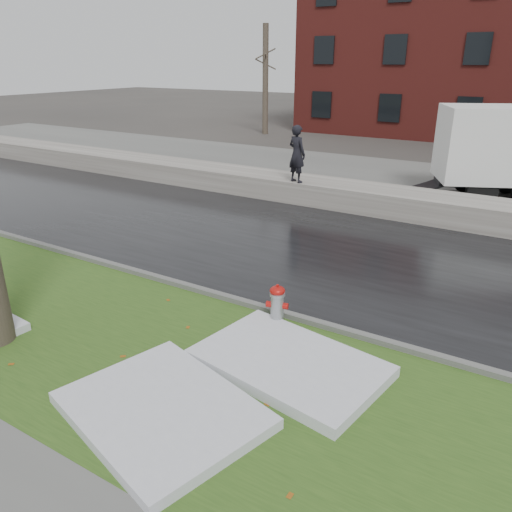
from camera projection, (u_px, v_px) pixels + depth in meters
The scene contains 12 objects.
ground at pixel (217, 329), 8.92m from camera, with size 120.00×120.00×0.00m, color #47423D.
verge at pixel (170, 362), 7.92m from camera, with size 60.00×4.50×0.04m, color #2C4E1A.
road at pixel (322, 251), 12.48m from camera, with size 60.00×7.00×0.03m, color black.
parking_lot at pixel (414, 184), 19.21m from camera, with size 60.00×9.00×0.03m, color slate.
curb at pixel (247, 304), 9.68m from camera, with size 60.00×0.15×0.14m, color slate.
snowbank at pixel (378, 200), 15.67m from camera, with size 60.00×1.60×0.75m, color #ACA79E.
bg_tree_left at pixel (265, 79), 30.96m from camera, with size 1.40×1.62×6.50m.
bg_tree_center at pixel (380, 79), 31.21m from camera, with size 1.40×1.62×6.50m.
fire_hydrant at pixel (277, 304), 8.79m from camera, with size 0.41×0.38×0.82m.
worker at pixel (297, 154), 15.99m from camera, with size 0.67×0.44×1.83m, color black.
snow_patch_near at pixel (162, 410), 6.68m from camera, with size 2.60×2.00×0.16m, color silver.
snow_patch_side at pixel (289, 363), 7.69m from camera, with size 2.80×1.80×0.18m, color silver.
Camera 1 is at (4.69, -6.28, 4.50)m, focal length 35.00 mm.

